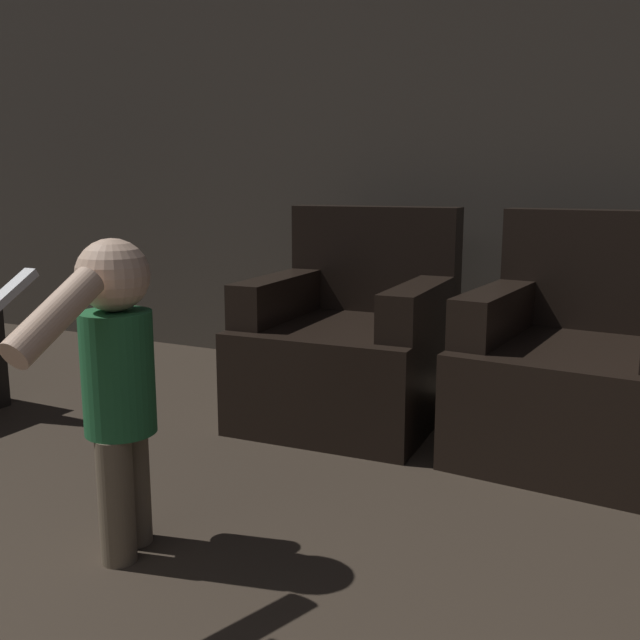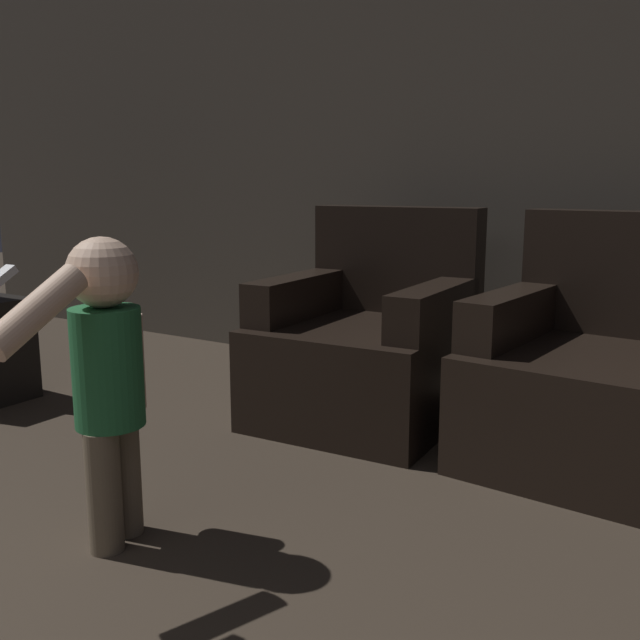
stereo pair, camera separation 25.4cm
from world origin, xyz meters
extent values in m
cube|color=#51493F|center=(0.00, 4.50, 1.30)|extent=(8.40, 0.05, 2.60)
cube|color=black|center=(-0.17, 3.58, 0.23)|extent=(0.89, 0.95, 0.46)
cube|color=black|center=(-0.18, 3.95, 0.72)|extent=(0.86, 0.20, 0.52)
cube|color=black|center=(-0.51, 3.56, 0.56)|extent=(0.19, 0.76, 0.20)
cube|color=black|center=(0.18, 3.59, 0.56)|extent=(0.19, 0.76, 0.20)
cube|color=black|center=(0.86, 3.58, 0.23)|extent=(0.92, 0.98, 0.46)
cube|color=black|center=(0.89, 3.95, 0.72)|extent=(0.86, 0.23, 0.52)
cube|color=black|center=(0.51, 3.60, 0.56)|extent=(0.22, 0.76, 0.20)
cylinder|color=brown|center=(-0.23, 2.09, 0.19)|extent=(0.10, 0.10, 0.38)
cylinder|color=brown|center=(-0.26, 2.20, 0.19)|extent=(0.10, 0.10, 0.38)
cylinder|color=#236638|center=(-0.25, 2.15, 0.56)|extent=(0.21, 0.21, 0.36)
sphere|color=beige|center=(-0.25, 2.15, 0.84)|extent=(0.21, 0.21, 0.21)
cylinder|color=beige|center=(-0.28, 2.27, 0.54)|extent=(0.09, 0.09, 0.30)
cylinder|color=beige|center=(-0.21, 1.89, 0.77)|extent=(0.09, 0.30, 0.22)
cube|color=white|center=(-0.21, 1.76, 0.84)|extent=(0.04, 0.16, 0.10)
camera|label=1|loc=(1.16, 0.63, 1.10)|focal=40.00mm
camera|label=2|loc=(1.38, 0.75, 1.10)|focal=40.00mm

